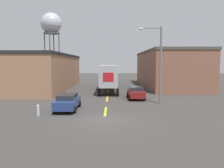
% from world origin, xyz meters
% --- Properties ---
extents(ground_plane, '(160.00, 160.00, 0.00)m').
position_xyz_m(ground_plane, '(0.00, 0.00, 0.00)').
color(ground_plane, '#3D3A38').
extents(road_centerline, '(0.20, 17.84, 0.01)m').
position_xyz_m(road_centerline, '(0.00, 10.17, 0.00)').
color(road_centerline, yellow).
rests_on(road_centerline, ground_plane).
extents(warehouse_left, '(12.40, 22.37, 5.84)m').
position_xyz_m(warehouse_left, '(-12.69, 20.71, 2.92)').
color(warehouse_left, '#9E7051').
rests_on(warehouse_left, ground_plane).
extents(warehouse_right, '(8.94, 22.43, 6.56)m').
position_xyz_m(warehouse_right, '(10.96, 24.75, 3.29)').
color(warehouse_right, brown).
rests_on(warehouse_right, ground_plane).
extents(semi_truck, '(2.93, 13.64, 4.00)m').
position_xyz_m(semi_truck, '(0.02, 18.16, 2.42)').
color(semi_truck, navy).
rests_on(semi_truck, ground_plane).
extents(parked_car_right_mid, '(1.98, 4.49, 1.49)m').
position_xyz_m(parked_car_right_mid, '(3.51, 10.26, 0.79)').
color(parked_car_right_mid, maroon).
rests_on(parked_car_right_mid, ground_plane).
extents(parked_car_left_near, '(1.98, 4.49, 1.49)m').
position_xyz_m(parked_car_left_near, '(-3.51, 3.74, 0.79)').
color(parked_car_left_near, navy).
rests_on(parked_car_left_near, ground_plane).
extents(water_tower, '(5.70, 5.70, 18.04)m').
position_xyz_m(water_tower, '(-16.01, 44.70, 14.93)').
color(water_tower, '#47474C').
rests_on(water_tower, ground_plane).
extents(street_lamp, '(2.47, 0.32, 8.12)m').
position_xyz_m(street_lamp, '(5.44, 6.89, 4.70)').
color(street_lamp, slate).
rests_on(street_lamp, ground_plane).
extents(fire_hydrant, '(0.22, 0.22, 0.95)m').
position_xyz_m(fire_hydrant, '(-5.47, 1.42, 0.47)').
color(fire_hydrant, silver).
rests_on(fire_hydrant, ground_plane).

